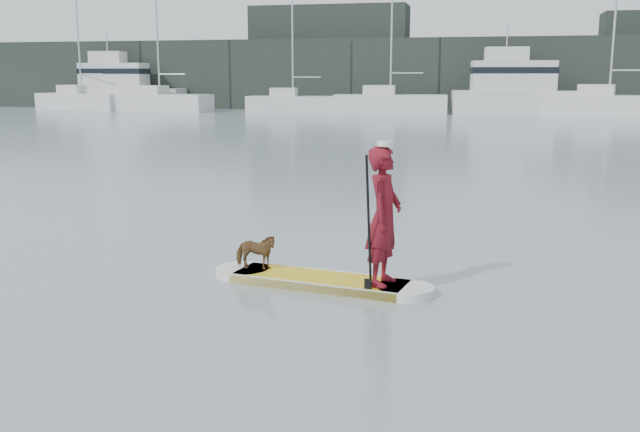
% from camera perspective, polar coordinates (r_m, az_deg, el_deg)
% --- Properties ---
extents(ground, '(140.00, 140.00, 0.00)m').
position_cam_1_polar(ground, '(11.36, -8.62, -3.92)').
color(ground, slate).
rests_on(ground, ground).
extents(paddleboard, '(3.27, 1.20, 0.12)m').
position_cam_1_polar(paddleboard, '(10.20, 0.00, -5.19)').
color(paddleboard, gold).
rests_on(paddleboard, ground).
extents(paddler, '(0.56, 0.75, 1.89)m').
position_cam_1_polar(paddler, '(9.65, 5.14, -0.02)').
color(paddler, maroon).
rests_on(paddler, paddleboard).
extents(white_cap, '(0.22, 0.22, 0.07)m').
position_cam_1_polar(white_cap, '(9.51, 5.25, 5.79)').
color(white_cap, silver).
rests_on(white_cap, paddler).
extents(dog, '(0.64, 0.31, 0.53)m').
position_cam_1_polar(dog, '(10.54, -5.19, -2.86)').
color(dog, '#542F1D').
rests_on(dog, paddleboard).
extents(paddle, '(0.10, 0.30, 2.00)m').
position_cam_1_polar(paddle, '(9.45, 3.91, -1.91)').
color(paddle, black).
rests_on(paddle, ground).
extents(sailboat_a, '(8.69, 4.30, 12.09)m').
position_cam_1_polar(sailboat_a, '(65.76, -18.54, 8.79)').
color(sailboat_a, silver).
rests_on(sailboat_a, ground).
extents(sailboat_b, '(8.96, 3.66, 12.93)m').
position_cam_1_polar(sailboat_b, '(61.30, -12.73, 9.01)').
color(sailboat_b, silver).
rests_on(sailboat_b, ground).
extents(sailboat_c, '(7.52, 3.24, 10.47)m').
position_cam_1_polar(sailboat_c, '(57.80, -2.24, 9.03)').
color(sailboat_c, silver).
rests_on(sailboat_c, ground).
extents(sailboat_d, '(8.94, 3.42, 12.89)m').
position_cam_1_polar(sailboat_d, '(56.74, 5.57, 9.10)').
color(sailboat_d, silver).
rests_on(sailboat_d, ground).
extents(sailboat_e, '(9.18, 4.61, 12.73)m').
position_cam_1_polar(sailboat_e, '(55.80, 22.00, 8.30)').
color(sailboat_e, silver).
rests_on(sailboat_e, ground).
extents(motor_yacht_a, '(11.34, 4.54, 6.63)m').
position_cam_1_polar(motor_yacht_a, '(56.56, 15.73, 9.69)').
color(motor_yacht_a, silver).
rests_on(motor_yacht_a, ground).
extents(motor_yacht_b, '(10.32, 4.57, 6.59)m').
position_cam_1_polar(motor_yacht_b, '(65.76, -15.64, 9.83)').
color(motor_yacht_b, silver).
rests_on(motor_yacht_b, ground).
extents(shore_mass, '(90.00, 6.00, 6.00)m').
position_cam_1_polar(shore_mass, '(63.31, 9.59, 11.09)').
color(shore_mass, black).
rests_on(shore_mass, ground).
extents(shore_building_west, '(14.00, 4.00, 9.00)m').
position_cam_1_polar(shore_building_west, '(65.73, 0.74, 12.55)').
color(shore_building_west, black).
rests_on(shore_building_west, ground).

